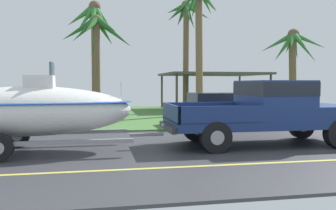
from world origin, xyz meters
TOP-DOWN VIEW (x-y plane):
  - ground at (0.00, 8.38)m, footprint 36.00×22.00m
  - pickup_truck_towing at (-0.00, 0.47)m, footprint 5.55×2.12m
  - boat_on_trailer at (-6.62, 0.47)m, footprint 6.26×2.19m
  - parked_sedan_near at (0.33, 5.02)m, footprint 4.70×1.88m
  - parked_sedan_far at (-8.02, 7.43)m, footprint 4.46×1.87m
  - carport_awning at (2.57, 13.86)m, footprint 6.41×5.42m
  - palm_tree_near_left at (0.62, 10.31)m, footprint 2.70×3.25m
  - palm_tree_near_right at (-5.10, 11.66)m, footprint 2.77×3.17m
  - palm_tree_mid at (-4.93, 9.04)m, footprint 3.70×2.91m
  - palm_tree_far_left at (5.97, 9.66)m, footprint 3.23×2.92m
  - palm_tree_far_right at (0.53, 12.74)m, footprint 3.05×2.88m

SIDE VIEW (x-z plane):
  - ground at x=0.00m, z-range -0.07..0.04m
  - parked_sedan_far at x=-8.02m, z-range -0.02..1.36m
  - parked_sedan_near at x=0.33m, z-range -0.02..1.36m
  - pickup_truck_towing at x=0.00m, z-range 0.11..1.95m
  - boat_on_trailer at x=-6.62m, z-range -0.07..2.21m
  - carport_awning at x=2.57m, z-range 1.12..3.58m
  - palm_tree_far_left at x=5.97m, z-range 1.14..6.02m
  - palm_tree_mid at x=-4.93m, z-range 1.45..6.57m
  - palm_tree_near_right at x=-5.10m, z-range 1.54..7.93m
  - palm_tree_far_right at x=0.53m, z-range 1.77..8.65m
  - palm_tree_near_left at x=0.62m, z-range 1.76..9.00m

